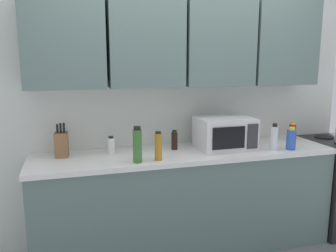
% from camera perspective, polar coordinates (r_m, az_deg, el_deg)
% --- Properties ---
extents(wall_back_with_cabinets, '(3.48, 0.38, 2.60)m').
position_cam_1_polar(wall_back_with_cabinets, '(3.13, 1.71, 9.02)').
color(wall_back_with_cabinets, silver).
rests_on(wall_back_with_cabinets, ground_plane).
extents(counter_run, '(2.61, 0.63, 0.90)m').
position_cam_1_polar(counter_run, '(3.15, 2.92, -12.06)').
color(counter_run, slate).
rests_on(counter_run, ground_plane).
extents(microwave, '(0.48, 0.37, 0.28)m').
position_cam_1_polar(microwave, '(3.09, 9.27, -1.18)').
color(microwave, silver).
rests_on(microwave, counter_run).
extents(knife_block, '(0.11, 0.13, 0.28)m').
position_cam_1_polar(knife_block, '(2.94, -17.06, -2.87)').
color(knife_block, brown).
rests_on(knife_block, counter_run).
extents(bottle_green_oil, '(0.07, 0.07, 0.28)m').
position_cam_1_polar(bottle_green_oil, '(2.65, -5.05, -3.15)').
color(bottle_green_oil, '#386B2D').
rests_on(bottle_green_oil, counter_run).
extents(bottle_blue_cleaner, '(0.08, 0.08, 0.20)m').
position_cam_1_polar(bottle_blue_cleaner, '(3.22, 19.54, -2.05)').
color(bottle_blue_cleaner, '#2D56B7').
rests_on(bottle_blue_cleaner, counter_run).
extents(bottle_soy_dark, '(0.05, 0.05, 0.17)m').
position_cam_1_polar(bottle_soy_dark, '(3.05, 1.06, -2.35)').
color(bottle_soy_dark, black).
rests_on(bottle_soy_dark, counter_run).
extents(bottle_white_jar, '(0.06, 0.06, 0.15)m').
position_cam_1_polar(bottle_white_jar, '(2.95, -9.31, -3.17)').
color(bottle_white_jar, white).
rests_on(bottle_white_jar, counter_run).
extents(bottle_red_sauce, '(0.06, 0.06, 0.18)m').
position_cam_1_polar(bottle_red_sauce, '(3.64, 19.71, -0.83)').
color(bottle_red_sauce, red).
rests_on(bottle_red_sauce, counter_run).
extents(bottle_clear_tall, '(0.06, 0.06, 0.24)m').
position_cam_1_polar(bottle_clear_tall, '(3.14, 17.01, -1.90)').
color(bottle_clear_tall, silver).
rests_on(bottle_clear_tall, counter_run).
extents(bottle_amber_vinegar, '(0.06, 0.06, 0.23)m').
position_cam_1_polar(bottle_amber_vinegar, '(2.71, -1.61, -3.34)').
color(bottle_amber_vinegar, '#AD701E').
rests_on(bottle_amber_vinegar, counter_run).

